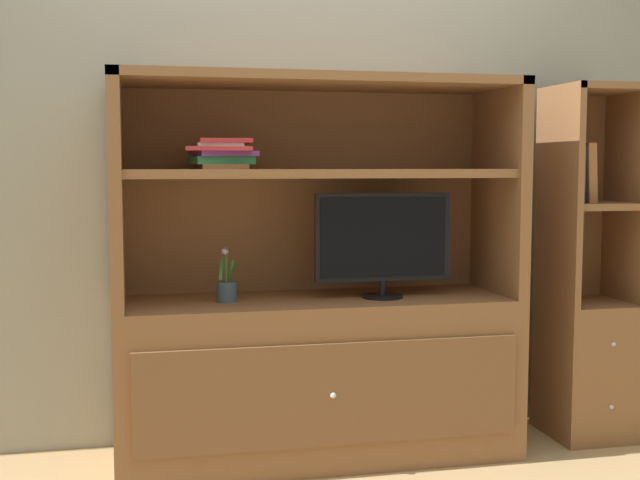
{
  "coord_description": "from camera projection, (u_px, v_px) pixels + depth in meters",
  "views": [
    {
      "loc": [
        -0.73,
        -2.96,
        1.24
      ],
      "look_at": [
        0.0,
        0.35,
        0.93
      ],
      "focal_mm": 46.33,
      "sensor_mm": 36.0,
      "label": 1
    }
  ],
  "objects": [
    {
      "name": "upright_book_row",
      "position": [
        578.0,
        175.0,
        3.69
      ],
      "size": [
        0.11,
        0.16,
        0.27
      ],
      "color": "silver",
      "rests_on": "bookshelf_tall"
    },
    {
      "name": "media_console",
      "position": [
        317.0,
        338.0,
        3.5
      ],
      "size": [
        1.68,
        0.57,
        1.6
      ],
      "color": "brown",
      "rests_on": "ground_plane"
    },
    {
      "name": "bookshelf_tall",
      "position": [
        589.0,
        316.0,
        3.77
      ],
      "size": [
        0.38,
        0.4,
        1.59
      ],
      "color": "brown",
      "rests_on": "ground_plane"
    },
    {
      "name": "potted_plant",
      "position": [
        226.0,
        290.0,
        3.37
      ],
      "size": [
        0.08,
        0.08,
        0.22
      ],
      "color": "#384C56",
      "rests_on": "media_console"
    },
    {
      "name": "tv_monitor",
      "position": [
        383.0,
        241.0,
        3.46
      ],
      "size": [
        0.58,
        0.17,
        0.44
      ],
      "color": "black",
      "rests_on": "media_console"
    },
    {
      "name": "painted_rear_wall",
      "position": [
        301.0,
        130.0,
        3.75
      ],
      "size": [
        6.0,
        0.1,
        2.8
      ],
      "primitive_type": "cube",
      "color": "gray",
      "rests_on": "ground_plane"
    },
    {
      "name": "magazine_stack",
      "position": [
        221.0,
        154.0,
        3.34
      ],
      "size": [
        0.29,
        0.36,
        0.12
      ],
      "color": "#A56638",
      "rests_on": "media_console"
    }
  ]
}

